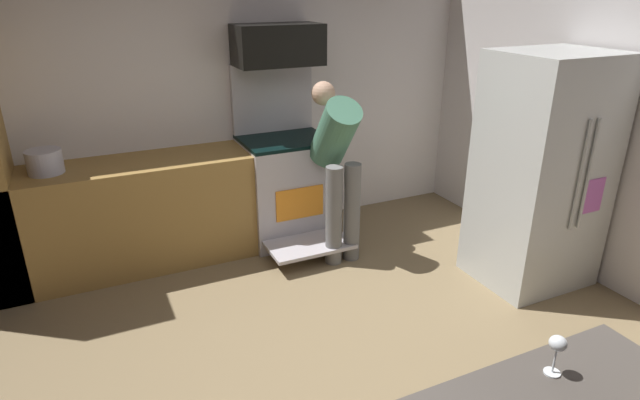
% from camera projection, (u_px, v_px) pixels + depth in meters
% --- Properties ---
extents(ground_plane, '(5.20, 4.80, 0.02)m').
position_uv_depth(ground_plane, '(324.00, 383.00, 3.15)').
color(ground_plane, olive).
extents(wall_back, '(5.20, 0.12, 2.60)m').
position_uv_depth(wall_back, '(211.00, 96.00, 4.61)').
color(wall_back, silver).
rests_on(wall_back, ground).
extents(lower_cabinet_run, '(2.40, 0.60, 0.90)m').
position_uv_depth(lower_cabinet_run, '(121.00, 217.00, 4.28)').
color(lower_cabinet_run, olive).
rests_on(lower_cabinet_run, ground).
extents(oven_range, '(0.76, 1.06, 1.57)m').
position_uv_depth(oven_range, '(286.00, 184.00, 4.81)').
color(oven_range, '#B6B2BA').
rests_on(oven_range, ground).
extents(microwave, '(0.74, 0.38, 0.34)m').
position_uv_depth(microwave, '(278.00, 45.00, 4.42)').
color(microwave, black).
rests_on(microwave, oven_range).
extents(refrigerator, '(0.83, 0.73, 1.79)m').
position_uv_depth(refrigerator, '(541.00, 172.00, 3.97)').
color(refrigerator, '#BABEBC').
rests_on(refrigerator, ground).
extents(person_cook, '(0.31, 0.61, 1.47)m').
position_uv_depth(person_cook, '(337.00, 160.00, 4.32)').
color(person_cook, slate).
rests_on(person_cook, ground).
extents(wine_glass_near, '(0.06, 0.06, 0.16)m').
position_uv_depth(wine_glass_near, '(557.00, 346.00, 1.86)').
color(wine_glass_near, silver).
rests_on(wine_glass_near, counter_island).
extents(stock_pot, '(0.26, 0.26, 0.18)m').
position_uv_depth(stock_pot, '(45.00, 162.00, 3.89)').
color(stock_pot, '#B2B3C7').
rests_on(stock_pot, lower_cabinet_run).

